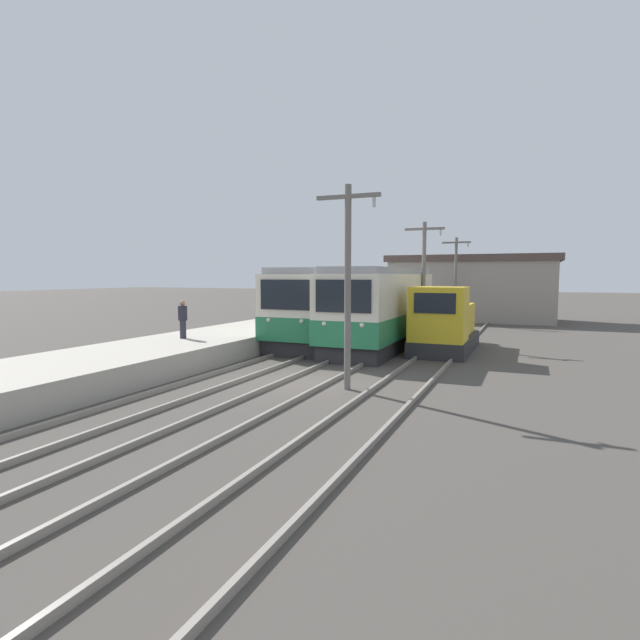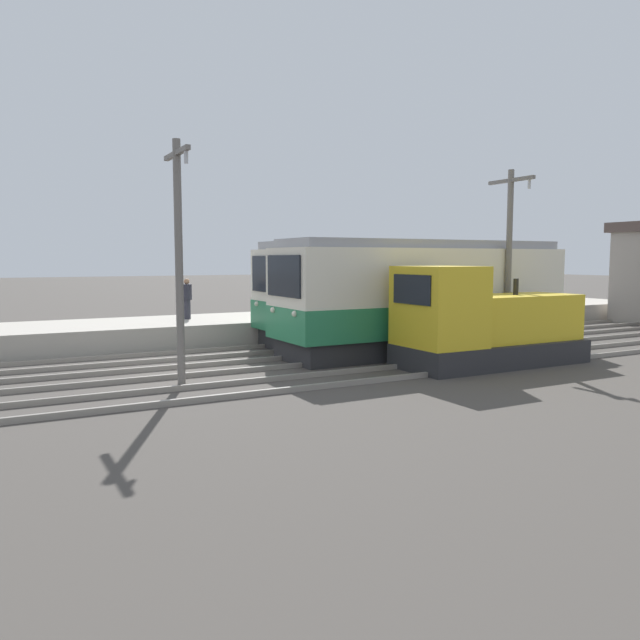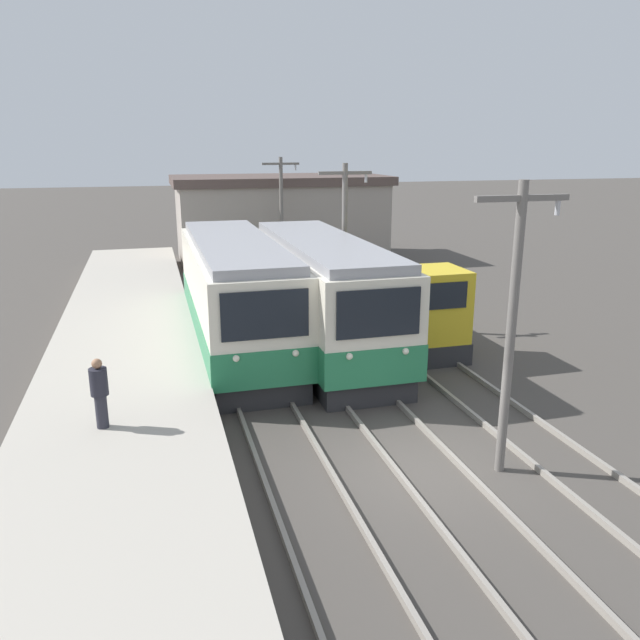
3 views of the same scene
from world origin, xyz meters
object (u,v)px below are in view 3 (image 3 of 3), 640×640
(person_on_platform, at_px, (100,391))
(catenary_mast_mid, at_px, (345,240))
(catenary_mast_far, at_px, (282,210))
(commuter_train_left, at_px, (236,300))
(shunting_locomotive, at_px, (406,311))
(catenary_mast_near, at_px, (512,320))
(commuter_train_center, at_px, (323,300))

(person_on_platform, bearing_deg, catenary_mast_mid, 46.52)
(catenary_mast_far, relative_size, person_on_platform, 3.91)
(commuter_train_left, bearing_deg, shunting_locomotive, -8.57)
(catenary_mast_near, bearing_deg, commuter_train_center, 99.65)
(commuter_train_center, xyz_separation_m, catenary_mast_mid, (1.51, 2.41, 1.62))
(catenary_mast_near, bearing_deg, person_on_platform, 162.56)
(shunting_locomotive, relative_size, catenary_mast_near, 0.98)
(commuter_train_left, relative_size, catenary_mast_far, 1.79)
(shunting_locomotive, height_order, person_on_platform, shunting_locomotive)
(shunting_locomotive, distance_m, person_on_platform, 11.56)
(catenary_mast_near, distance_m, catenary_mast_far, 22.55)
(catenary_mast_far, height_order, person_on_platform, catenary_mast_far)
(catenary_mast_far, distance_m, person_on_platform, 21.66)
(commuter_train_left, distance_m, catenary_mast_mid, 4.87)
(catenary_mast_near, bearing_deg, shunting_locomotive, 80.39)
(commuter_train_center, distance_m, catenary_mast_near, 9.14)
(catenary_mast_near, xyz_separation_m, catenary_mast_mid, (0.00, 11.28, 0.00))
(commuter_train_center, xyz_separation_m, catenary_mast_far, (1.51, 13.68, 1.62))
(catenary_mast_near, distance_m, catenary_mast_mid, 11.28)
(commuter_train_left, distance_m, commuter_train_center, 2.92)
(commuter_train_left, xyz_separation_m, shunting_locomotive, (5.80, -0.87, -0.56))
(commuter_train_left, height_order, shunting_locomotive, commuter_train_left)
(shunting_locomotive, bearing_deg, commuter_train_left, 171.43)
(catenary_mast_near, bearing_deg, commuter_train_left, 113.99)
(shunting_locomotive, xyz_separation_m, catenary_mast_near, (-1.49, -8.81, 2.18))
(commuter_train_center, height_order, catenary_mast_mid, catenary_mast_mid)
(catenary_mast_far, bearing_deg, shunting_locomotive, -83.81)
(catenary_mast_near, bearing_deg, catenary_mast_far, 90.00)
(catenary_mast_far, xyz_separation_m, person_on_platform, (-8.24, -19.96, -1.68))
(commuter_train_left, relative_size, shunting_locomotive, 1.83)
(shunting_locomotive, height_order, catenary_mast_near, catenary_mast_near)
(commuter_train_center, bearing_deg, catenary_mast_far, 83.71)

